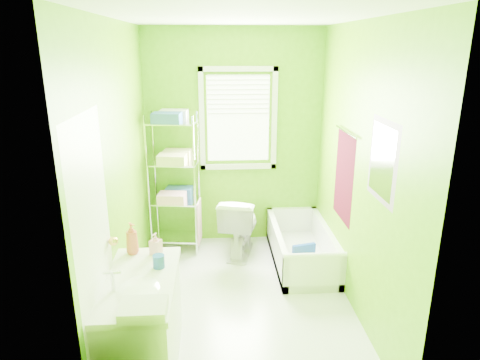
{
  "coord_description": "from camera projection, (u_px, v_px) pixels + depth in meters",
  "views": [
    {
      "loc": [
        -0.23,
        -3.61,
        2.39
      ],
      "look_at": [
        -0.0,
        0.25,
        1.17
      ],
      "focal_mm": 32.0,
      "sensor_mm": 36.0,
      "label": 1
    }
  ],
  "objects": [
    {
      "name": "ground",
      "position": [
        242.0,
        301.0,
        4.17
      ],
      "size": [
        2.9,
        2.9,
        0.0
      ],
      "primitive_type": "plane",
      "color": "silver",
      "rests_on": "ground"
    },
    {
      "name": "room_envelope",
      "position": [
        242.0,
        147.0,
        3.7
      ],
      "size": [
        2.14,
        2.94,
        2.62
      ],
      "color": "#589B07",
      "rests_on": "ground"
    },
    {
      "name": "window",
      "position": [
        238.0,
        114.0,
        5.04
      ],
      "size": [
        0.92,
        0.05,
        1.22
      ],
      "color": "white",
      "rests_on": "ground"
    },
    {
      "name": "door",
      "position": [
        97.0,
        263.0,
        2.86
      ],
      "size": [
        0.09,
        0.8,
        2.0
      ],
      "color": "white",
      "rests_on": "ground"
    },
    {
      "name": "right_wall_decor",
      "position": [
        357.0,
        171.0,
        3.81
      ],
      "size": [
        0.04,
        1.48,
        1.17
      ],
      "color": "#470817",
      "rests_on": "ground"
    },
    {
      "name": "bathtub",
      "position": [
        302.0,
        252.0,
        4.86
      ],
      "size": [
        0.63,
        1.36,
        0.44
      ],
      "color": "white",
      "rests_on": "ground"
    },
    {
      "name": "toilet",
      "position": [
        240.0,
        225.0,
        5.03
      ],
      "size": [
        0.56,
        0.79,
        0.73
      ],
      "primitive_type": "imported",
      "rotation": [
        0.0,
        0.0,
        2.91
      ],
      "color": "white",
      "rests_on": "ground"
    },
    {
      "name": "vanity",
      "position": [
        142.0,
        323.0,
        3.19
      ],
      "size": [
        0.53,
        1.05,
        1.04
      ],
      "color": "white",
      "rests_on": "ground"
    },
    {
      "name": "wire_shelf_unit",
      "position": [
        175.0,
        168.0,
        4.95
      ],
      "size": [
        0.6,
        0.48,
        1.69
      ],
      "color": "silver",
      "rests_on": "ground"
    }
  ]
}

